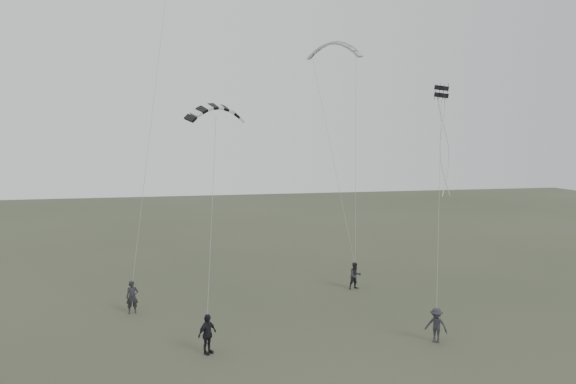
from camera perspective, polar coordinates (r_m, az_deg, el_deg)
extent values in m
plane|color=#38402B|center=(30.12, -0.31, -14.44)|extent=(140.00, 140.00, 0.00)
imported|color=#222227|center=(34.68, -15.54, -10.24)|extent=(0.74, 0.53, 1.92)
imported|color=#25252A|center=(38.76, 6.85, -8.44)|extent=(1.00, 0.84, 1.82)
imported|color=black|center=(27.86, -8.20, -14.09)|extent=(1.16, 1.10, 1.93)
imported|color=#27282D|center=(29.98, 14.83, -12.95)|extent=(1.27, 1.26, 1.76)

